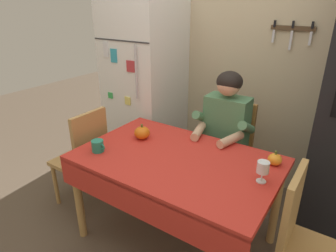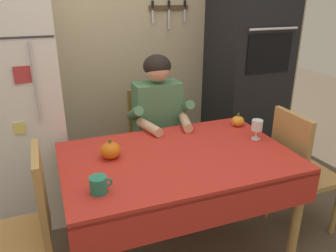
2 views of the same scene
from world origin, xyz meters
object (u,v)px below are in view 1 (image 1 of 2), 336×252
(chair_behind_person, at_px, (229,148))
(seated_person, at_px, (223,132))
(refrigerator, at_px, (145,87))
(coffee_mug, at_px, (98,146))
(chair_right_side, at_px, (305,242))
(chair_left_side, at_px, (85,155))
(dining_table, at_px, (175,169))
(pumpkin_large, at_px, (142,133))
(wine_glass, at_px, (263,168))
(pumpkin_medium, at_px, (275,159))

(chair_behind_person, bearing_deg, seated_person, -90.00)
(refrigerator, relative_size, coffee_mug, 15.56)
(seated_person, xyz_separation_m, chair_right_side, (0.81, -0.65, -0.23))
(chair_left_side, xyz_separation_m, chair_right_side, (1.80, 0.01, 0.00))
(dining_table, height_order, chair_right_side, chair_right_side)
(chair_behind_person, relative_size, pumpkin_large, 7.43)
(wine_glass, bearing_deg, refrigerator, 151.82)
(coffee_mug, distance_m, pumpkin_large, 0.37)
(dining_table, height_order, coffee_mug, coffee_mug)
(seated_person, distance_m, coffee_mug, 1.03)
(chair_behind_person, distance_m, coffee_mug, 1.22)
(chair_left_side, distance_m, coffee_mug, 0.50)
(dining_table, relative_size, chair_behind_person, 1.51)
(wine_glass, xyz_separation_m, pumpkin_medium, (0.01, 0.25, -0.06))
(refrigerator, distance_m, dining_table, 1.32)
(chair_behind_person, height_order, coffee_mug, chair_behind_person)
(refrigerator, relative_size, seated_person, 1.45)
(wine_glass, distance_m, pumpkin_medium, 0.25)
(refrigerator, bearing_deg, wine_glass, -28.18)
(seated_person, xyz_separation_m, coffee_mug, (-0.61, -0.83, 0.05))
(pumpkin_medium, bearing_deg, chair_behind_person, 136.28)
(dining_table, xyz_separation_m, pumpkin_medium, (0.60, 0.31, 0.12))
(dining_table, bearing_deg, refrigerator, 137.09)
(dining_table, xyz_separation_m, chair_right_side, (0.90, -0.05, -0.14))
(chair_left_side, distance_m, pumpkin_medium, 1.57)
(refrigerator, relative_size, chair_left_side, 1.94)
(refrigerator, relative_size, chair_right_side, 1.94)
(wine_glass, bearing_deg, pumpkin_medium, 87.96)
(dining_table, distance_m, chair_right_side, 0.91)
(seated_person, bearing_deg, wine_glass, -47.54)
(seated_person, bearing_deg, dining_table, -98.55)
(seated_person, distance_m, pumpkin_medium, 0.59)
(seated_person, height_order, chair_left_side, seated_person)
(refrigerator, relative_size, chair_behind_person, 1.94)
(chair_left_side, xyz_separation_m, coffee_mug, (0.38, -0.17, 0.27))
(seated_person, bearing_deg, chair_behind_person, 90.00)
(refrigerator, height_order, seated_person, refrigerator)
(dining_table, height_order, seated_person, seated_person)
(chair_behind_person, bearing_deg, pumpkin_medium, -43.72)
(seated_person, bearing_deg, refrigerator, 164.98)
(coffee_mug, bearing_deg, chair_behind_person, 58.86)
(chair_left_side, bearing_deg, refrigerator, 93.01)
(chair_left_side, xyz_separation_m, pumpkin_large, (0.51, 0.18, 0.28))
(seated_person, xyz_separation_m, pumpkin_medium, (0.51, -0.30, 0.04))
(chair_right_side, xyz_separation_m, pumpkin_large, (-1.29, 0.17, 0.28))
(dining_table, distance_m, coffee_mug, 0.58)
(refrigerator, relative_size, dining_table, 1.29)
(wine_glass, xyz_separation_m, pumpkin_large, (-0.98, 0.07, -0.05))
(coffee_mug, bearing_deg, pumpkin_large, 69.48)
(coffee_mug, bearing_deg, wine_glass, 14.17)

